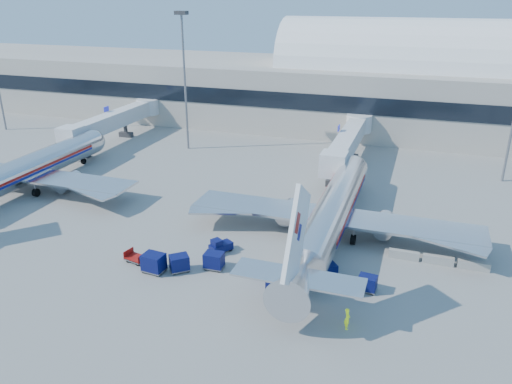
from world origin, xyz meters
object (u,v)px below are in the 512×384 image
at_px(mast_west, 184,62).
at_px(barrier_mid, 438,260).
at_px(jetbridge_mid, 118,119).
at_px(barrier_near, 404,255).
at_px(cart_train_a, 214,260).
at_px(jetbridge_near, 349,139).
at_px(airliner_mid, 23,171).
at_px(barrier_far, 474,265).
at_px(tug_left, 220,246).
at_px(cart_train_b, 179,263).
at_px(cart_solo_near, 278,281).
at_px(cart_train_c, 154,263).
at_px(cart_solo_far, 367,283).
at_px(ramp_worker, 347,319).
at_px(tug_right, 327,263).
at_px(airliner_main, 332,213).
at_px(cart_open_red, 136,258).
at_px(tug_lead, 263,271).

bearing_deg(mast_west, barrier_mid, -34.14).
bearing_deg(jetbridge_mid, barrier_near, -28.80).
xyz_separation_m(barrier_mid, cart_train_a, (-20.84, -8.04, 0.45)).
xyz_separation_m(jetbridge_near, barrier_near, (10.40, -28.81, -3.48)).
distance_m(airliner_mid, barrier_far, 56.71).
bearing_deg(barrier_near, tug_left, -165.49).
xyz_separation_m(cart_train_b, cart_solo_near, (10.04, -0.22, 0.08)).
bearing_deg(barrier_near, cart_train_c, -155.28).
bearing_deg(cart_train_c, cart_solo_far, 14.65).
distance_m(tug_left, cart_train_c, 7.33).
distance_m(jetbridge_mid, ramp_worker, 64.46).
height_order(tug_right, cart_solo_far, tug_right).
relative_size(mast_west, barrier_mid, 7.53).
distance_m(barrier_far, cart_solo_near, 19.70).
xyz_separation_m(jetbridge_mid, tug_left, (34.12, -33.54, -3.22)).
height_order(airliner_main, airliner_mid, same).
bearing_deg(barrier_near, barrier_far, 0.00).
relative_size(jetbridge_mid, barrier_near, 9.17).
bearing_deg(jetbridge_mid, cart_solo_near, -42.63).
distance_m(barrier_far, cart_solo_far, 11.82).
bearing_deg(barrier_near, cart_train_b, -155.07).
height_order(airliner_mid, jetbridge_mid, airliner_mid).
bearing_deg(barrier_far, cart_train_c, -160.35).
relative_size(jetbridge_near, barrier_near, 9.17).
bearing_deg(ramp_worker, tug_right, 11.39).
height_order(barrier_far, tug_left, tug_left).
height_order(cart_train_b, cart_open_red, cart_train_b).
height_order(tug_lead, tug_right, tug_right).
height_order(cart_open_red, ramp_worker, ramp_worker).
xyz_separation_m(airliner_main, cart_open_red, (-17.47, -11.90, -2.53)).
distance_m(cart_solo_near, ramp_worker, 7.69).
bearing_deg(tug_right, cart_open_red, -113.02).
distance_m(tug_lead, tug_left, 6.62).
relative_size(airliner_mid, cart_solo_far, 20.43).
bearing_deg(barrier_near, cart_solo_near, -137.08).
relative_size(airliner_main, cart_solo_far, 20.43).
bearing_deg(cart_open_red, mast_west, 120.75).
bearing_deg(jetbridge_mid, tug_right, -36.38).
relative_size(jetbridge_near, mast_west, 1.22).
bearing_deg(tug_left, airliner_main, -21.94).
relative_size(tug_lead, cart_solo_near, 1.13).
bearing_deg(mast_west, tug_right, -46.47).
distance_m(mast_west, barrier_mid, 51.92).
bearing_deg(cart_solo_far, cart_train_b, -166.47).
distance_m(airliner_main, tug_lead, 11.64).
distance_m(airliner_mid, barrier_mid, 53.42).
height_order(tug_lead, cart_solo_near, cart_solo_near).
height_order(barrier_near, cart_solo_near, cart_solo_near).
xyz_separation_m(tug_left, cart_open_red, (-7.20, -4.66, -0.32)).
bearing_deg(cart_solo_near, barrier_near, 41.86).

